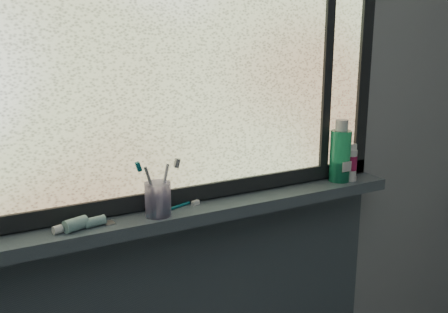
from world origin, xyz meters
name	(u,v)px	position (x,y,z in m)	size (l,w,h in m)	color
wall_back	(168,132)	(0.00, 1.30, 1.25)	(3.00, 0.01, 2.50)	#9EA3A8
windowsill	(180,215)	(0.00, 1.23, 1.00)	(1.62, 0.14, 0.04)	#43505A
window_pane	(169,40)	(0.00, 1.28, 1.53)	(1.50, 0.01, 1.00)	silver
frame_bottom	(173,196)	(0.00, 1.28, 1.05)	(1.60, 0.03, 0.05)	black
frame_right	(365,39)	(0.78, 1.28, 1.53)	(0.05, 0.03, 1.10)	black
frame_mullion	(328,39)	(0.60, 1.28, 1.53)	(0.04, 0.03, 1.00)	black
toothpaste_tube	(83,223)	(-0.30, 1.21, 1.04)	(0.21, 0.04, 0.04)	silver
toothbrush_cup	(158,199)	(-0.08, 1.21, 1.07)	(0.08, 0.08, 0.10)	#B4A6DB
toothbrush_lying	(169,209)	(-0.03, 1.23, 1.03)	(0.21, 0.02, 0.01)	#0C6773
mouthwash_bottle	(340,151)	(0.64, 1.23, 1.13)	(0.08, 0.08, 0.19)	#1D9768
cream_tube	(352,161)	(0.68, 1.21, 1.09)	(0.04, 0.04, 0.10)	silver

